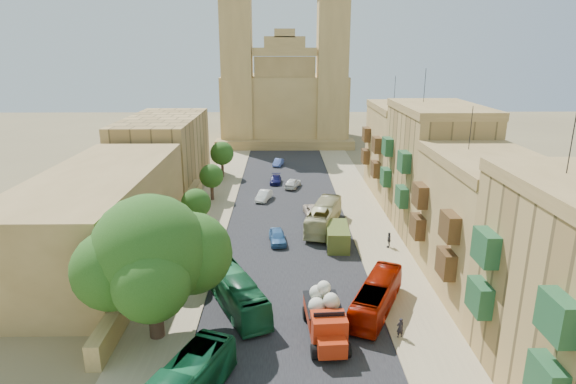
{
  "coord_description": "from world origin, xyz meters",
  "views": [
    {
      "loc": [
        -0.73,
        -25.68,
        19.34
      ],
      "look_at": [
        0.0,
        26.0,
        4.0
      ],
      "focal_mm": 30.0,
      "sensor_mm": 36.0,
      "label": 1
    }
  ],
  "objects_px": {
    "bus_cream_east": "(324,216)",
    "car_blue_b": "(278,162)",
    "car_white_a": "(264,196)",
    "street_tree_b": "(196,204)",
    "car_blue_a": "(277,237)",
    "bus_green_north": "(235,291)",
    "street_tree_c": "(211,176)",
    "bus_red_east": "(377,296)",
    "street_tree_d": "(222,153)",
    "street_tree_a": "(172,245)",
    "pedestrian_c": "(389,240)",
    "church": "(285,97)",
    "car_dkblue": "(276,180)",
    "pedestrian_a": "(400,328)",
    "car_cream": "(314,210)",
    "ficus_tree": "(152,256)",
    "olive_pickup": "(337,236)",
    "car_white_b": "(293,183)",
    "red_truck": "(325,316)"
  },
  "relations": [
    {
      "from": "street_tree_b",
      "to": "car_white_b",
      "type": "relative_size",
      "value": 1.21
    },
    {
      "from": "car_cream",
      "to": "car_blue_a",
      "type": "bearing_deg",
      "value": 59.03
    },
    {
      "from": "church",
      "to": "pedestrian_a",
      "type": "xyz_separation_m",
      "value": [
        7.5,
        -75.02,
        -8.77
      ]
    },
    {
      "from": "church",
      "to": "street_tree_d",
      "type": "bearing_deg",
      "value": -108.09
    },
    {
      "from": "bus_green_north",
      "to": "pedestrian_a",
      "type": "relative_size",
      "value": 6.57
    },
    {
      "from": "bus_red_east",
      "to": "car_cream",
      "type": "distance_m",
      "value": 22.47
    },
    {
      "from": "red_truck",
      "to": "car_white_b",
      "type": "distance_m",
      "value": 37.99
    },
    {
      "from": "street_tree_c",
      "to": "olive_pickup",
      "type": "xyz_separation_m",
      "value": [
        14.95,
        -16.0,
        -2.23
      ]
    },
    {
      "from": "bus_cream_east",
      "to": "car_white_a",
      "type": "height_order",
      "value": "bus_cream_east"
    },
    {
      "from": "ficus_tree",
      "to": "car_dkblue",
      "type": "bearing_deg",
      "value": 79.0
    },
    {
      "from": "street_tree_d",
      "to": "red_truck",
      "type": "distance_m",
      "value": 45.97
    },
    {
      "from": "car_white_a",
      "to": "car_cream",
      "type": "bearing_deg",
      "value": -29.98
    },
    {
      "from": "red_truck",
      "to": "car_blue_a",
      "type": "bearing_deg",
      "value": 101.43
    },
    {
      "from": "street_tree_b",
      "to": "street_tree_d",
      "type": "distance_m",
      "value": 24.0
    },
    {
      "from": "church",
      "to": "olive_pickup",
      "type": "relative_size",
      "value": 7.01
    },
    {
      "from": "street_tree_a",
      "to": "car_white_a",
      "type": "distance_m",
      "value": 24.81
    },
    {
      "from": "street_tree_d",
      "to": "car_white_b",
      "type": "distance_m",
      "value": 12.97
    },
    {
      "from": "car_blue_b",
      "to": "pedestrian_c",
      "type": "distance_m",
      "value": 37.78
    },
    {
      "from": "olive_pickup",
      "to": "bus_green_north",
      "type": "bearing_deg",
      "value": -127.48
    },
    {
      "from": "bus_red_east",
      "to": "car_dkblue",
      "type": "bearing_deg",
      "value": -52.97
    },
    {
      "from": "olive_pickup",
      "to": "car_dkblue",
      "type": "bearing_deg",
      "value": 105.22
    },
    {
      "from": "bus_cream_east",
      "to": "pedestrian_c",
      "type": "xyz_separation_m",
      "value": [
        6.16,
        -5.52,
        -0.61
      ]
    },
    {
      "from": "bus_cream_east",
      "to": "street_tree_c",
      "type": "bearing_deg",
      "value": -22.3
    },
    {
      "from": "street_tree_a",
      "to": "pedestrian_c",
      "type": "height_order",
      "value": "street_tree_a"
    },
    {
      "from": "bus_green_north",
      "to": "pedestrian_c",
      "type": "distance_m",
      "value": 18.58
    },
    {
      "from": "street_tree_a",
      "to": "pedestrian_c",
      "type": "distance_m",
      "value": 21.68
    },
    {
      "from": "bus_red_east",
      "to": "bus_cream_east",
      "type": "relative_size",
      "value": 0.88
    },
    {
      "from": "car_blue_a",
      "to": "bus_green_north",
      "type": "bearing_deg",
      "value": -109.35
    },
    {
      "from": "car_dkblue",
      "to": "street_tree_a",
      "type": "bearing_deg",
      "value": -101.84
    },
    {
      "from": "car_white_a",
      "to": "bus_cream_east",
      "type": "bearing_deg",
      "value": -41.15
    },
    {
      "from": "car_white_a",
      "to": "ficus_tree",
      "type": "bearing_deg",
      "value": -86.14
    },
    {
      "from": "street_tree_c",
      "to": "bus_red_east",
      "type": "xyz_separation_m",
      "value": [
        16.5,
        -28.88,
        -2.0
      ]
    },
    {
      "from": "car_cream",
      "to": "pedestrian_c",
      "type": "distance_m",
      "value": 12.05
    },
    {
      "from": "pedestrian_c",
      "to": "car_cream",
      "type": "bearing_deg",
      "value": -130.62
    },
    {
      "from": "street_tree_d",
      "to": "olive_pickup",
      "type": "xyz_separation_m",
      "value": [
        14.95,
        -28.0,
        -2.76
      ]
    },
    {
      "from": "bus_red_east",
      "to": "pedestrian_a",
      "type": "height_order",
      "value": "bus_red_east"
    },
    {
      "from": "church",
      "to": "car_white_a",
      "type": "relative_size",
      "value": 9.25
    },
    {
      "from": "street_tree_b",
      "to": "street_tree_a",
      "type": "bearing_deg",
      "value": -90.0
    },
    {
      "from": "car_white_a",
      "to": "street_tree_b",
      "type": "bearing_deg",
      "value": -105.52
    },
    {
      "from": "church",
      "to": "ficus_tree",
      "type": "distance_m",
      "value": 75.28
    },
    {
      "from": "car_blue_a",
      "to": "car_blue_b",
      "type": "relative_size",
      "value": 1.1
    },
    {
      "from": "pedestrian_c",
      "to": "church",
      "type": "bearing_deg",
      "value": -156.17
    },
    {
      "from": "car_white_b",
      "to": "street_tree_c",
      "type": "bearing_deg",
      "value": 45.51
    },
    {
      "from": "bus_green_north",
      "to": "car_blue_b",
      "type": "distance_m",
      "value": 47.73
    },
    {
      "from": "bus_red_east",
      "to": "bus_cream_east",
      "type": "bearing_deg",
      "value": -57.38
    },
    {
      "from": "bus_cream_east",
      "to": "car_blue_b",
      "type": "distance_m",
      "value": 30.95
    },
    {
      "from": "ficus_tree",
      "to": "street_tree_c",
      "type": "height_order",
      "value": "ficus_tree"
    },
    {
      "from": "pedestrian_c",
      "to": "car_blue_a",
      "type": "bearing_deg",
      "value": -82.67
    },
    {
      "from": "car_blue_a",
      "to": "bus_cream_east",
      "type": "bearing_deg",
      "value": 33.27
    },
    {
      "from": "red_truck",
      "to": "car_cream",
      "type": "distance_m",
      "value": 25.62
    }
  ]
}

